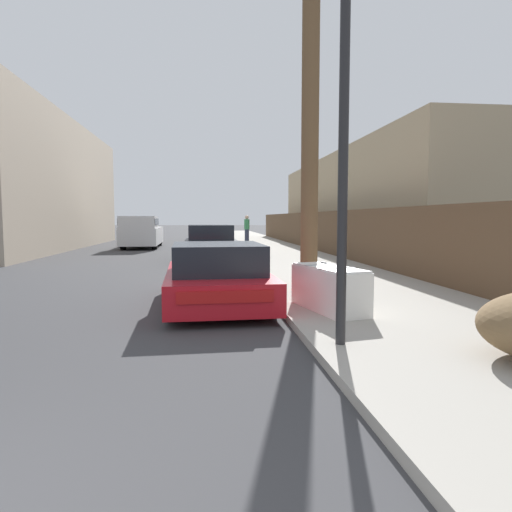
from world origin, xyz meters
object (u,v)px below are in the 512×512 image
car_parked_mid (210,244)px  utility_pole (311,75)px  discarded_fridge (329,288)px  parked_sports_car_red (217,277)px  street_lamp (344,132)px  car_parked_far (212,237)px  pickup_truck (141,232)px  pedestrian (247,228)px

car_parked_mid → utility_pole: bearing=-78.1°
discarded_fridge → parked_sports_car_red: size_ratio=0.44×
utility_pole → street_lamp: 4.34m
car_parked_far → parked_sports_car_red: bearing=-89.3°
pickup_truck → street_lamp: street_lamp is taller
street_lamp → discarded_fridge: bearing=78.4°
parked_sports_car_red → pickup_truck: 17.63m
parked_sports_car_red → pedestrian: bearing=80.8°
car_parked_far → pedestrian: size_ratio=2.77×
pedestrian → utility_pole: bearing=-91.6°
pickup_truck → pedestrian: bearing=-153.6°
pickup_truck → pedestrian: (6.16, 3.22, 0.11)m
pickup_truck → utility_pole: 17.88m
parked_sports_car_red → pedestrian: (2.48, 20.46, 0.46)m
pickup_truck → street_lamp: size_ratio=1.24×
car_parked_mid → car_parked_far: 7.67m
parked_sports_car_red → street_lamp: size_ratio=0.95×
car_parked_far → street_lamp: bearing=-85.1°
car_parked_far → pedestrian: (2.30, 3.67, 0.39)m
parked_sports_car_red → pickup_truck: size_ratio=0.77×
discarded_fridge → parked_sports_car_red: bearing=134.1°
pickup_truck → street_lamp: 21.18m
car_parked_far → pedestrian: pedestrian is taller
discarded_fridge → car_parked_far: (-1.65, 17.99, 0.13)m
discarded_fridge → car_parked_mid: 10.49m
car_parked_far → street_lamp: 20.17m
car_parked_far → pedestrian: bearing=59.3°
discarded_fridge → car_parked_mid: car_parked_mid is taller
utility_pole → discarded_fridge: bearing=-92.7°
car_parked_far → utility_pole: size_ratio=0.55×
car_parked_mid → pickup_truck: (-3.69, 8.12, 0.23)m
parked_sports_car_red → street_lamp: street_lamp is taller
discarded_fridge → pedestrian: bearing=75.8°
car_parked_mid → pedestrian: 11.61m
discarded_fridge → parked_sports_car_red: parked_sports_car_red is taller
discarded_fridge → street_lamp: street_lamp is taller
parked_sports_car_red → pedestrian: 20.61m
car_parked_far → utility_pole: 16.69m
discarded_fridge → car_parked_far: car_parked_far is taller
discarded_fridge → car_parked_far: size_ratio=0.38×
street_lamp → utility_pole: bearing=82.6°
car_parked_mid → car_parked_far: bearing=87.9°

